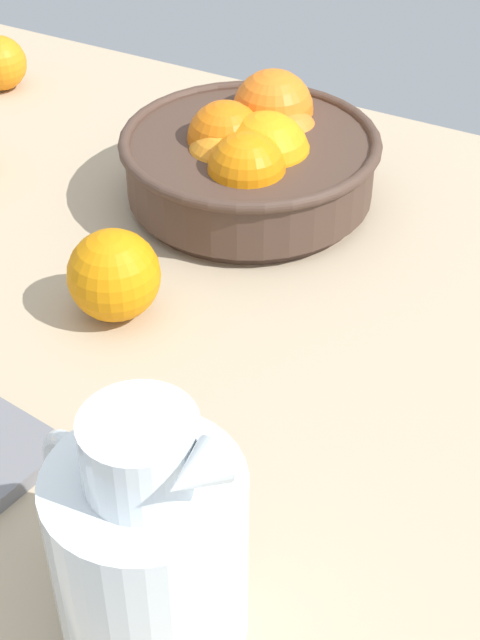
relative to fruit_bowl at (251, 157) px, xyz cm
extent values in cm
cube|color=tan|center=(10.72, -20.01, -6.35)|extent=(146.32, 89.36, 3.00)
cylinder|color=#473328|center=(0.10, -0.34, -4.25)|extent=(22.66, 22.66, 1.20)
cylinder|color=#473328|center=(0.10, -0.34, -0.81)|extent=(24.63, 24.63, 5.68)
torus|color=#473328|center=(0.10, -0.34, 2.02)|extent=(25.83, 25.83, 1.20)
sphere|color=orange|center=(2.16, -0.95, 1.17)|extent=(8.71, 8.71, 8.71)
sphere|color=orange|center=(1.70, 4.89, 0.10)|extent=(6.64, 6.64, 6.64)
sphere|color=orange|center=(-0.89, 6.54, 2.07)|extent=(8.39, 8.39, 8.39)
sphere|color=orange|center=(-4.90, 3.00, -0.22)|extent=(6.45, 6.45, 6.45)
sphere|color=orange|center=(-2.20, -1.17, 2.03)|extent=(7.56, 7.56, 7.56)
sphere|color=orange|center=(-1.50, -2.88, 0.50)|extent=(7.35, 7.35, 7.35)
sphere|color=orange|center=(2.39, -5.35, 1.86)|extent=(7.41, 7.41, 7.41)
cylinder|color=white|center=(18.12, -46.55, 1.57)|extent=(11.43, 11.43, 12.83)
cylinder|color=white|center=(18.12, -46.55, 10.19)|extent=(6.41, 6.41, 4.42)
cone|color=white|center=(22.13, -47.80, 11.74)|extent=(3.57, 3.70, 2.80)
torus|color=white|center=(11.91, -44.60, 2.85)|extent=(6.89, 3.19, 6.85)
cylinder|color=#FCB138|center=(18.12, -46.55, -0.17)|extent=(10.52, 10.52, 9.36)
sphere|color=orange|center=(-39.22, 8.59, -1.57)|extent=(6.57, 6.57, 6.57)
sphere|color=orange|center=(-1.37, -22.06, -0.85)|extent=(8.01, 8.01, 8.01)
camera|label=1|loc=(39.06, -74.27, 46.53)|focal=53.51mm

